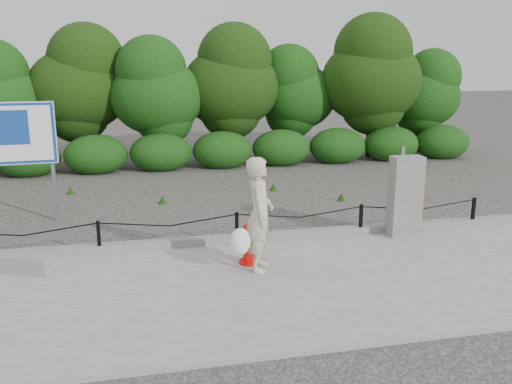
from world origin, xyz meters
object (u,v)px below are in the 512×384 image
Objects in this scene: utility_cabinet at (405,196)px; advertising_sign at (15,139)px; fire_hydrant at (249,244)px; concrete_block at (26,264)px; pedestrian at (258,216)px.

advertising_sign is (-7.50, 2.74, 0.97)m from utility_cabinet.
advertising_sign reaches higher than fire_hydrant.
fire_hydrant is 0.42× the size of utility_cabinet.
advertising_sign reaches higher than utility_cabinet.
advertising_sign is at bearing 161.27° from utility_cabinet.
concrete_block is 6.94m from utility_cabinet.
pedestrian is 2.15× the size of concrete_block.
utility_cabinet is 8.04m from advertising_sign.
pedestrian is at bearing -159.54° from utility_cabinet.
fire_hydrant is 3.40m from utility_cabinet.
concrete_block is 0.50× the size of utility_cabinet.
concrete_block is 3.57m from advertising_sign.
pedestrian is 3.87m from concrete_block.
pedestrian is at bearing -45.04° from advertising_sign.
pedestrian is 0.72× the size of advertising_sign.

